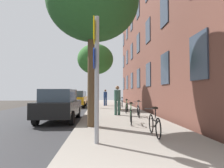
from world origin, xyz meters
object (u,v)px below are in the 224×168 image
object	(u,v)px
sign_post	(96,69)
tree_far	(95,60)
bicycle_5	(122,103)
bicycle_4	(119,105)
car_2	(79,97)
car_1	(77,99)
bicycle_0	(154,124)
bicycle_2	(138,110)
car_0	(60,105)
pedestrian_1	(105,96)
traffic_light	(96,82)
tree_near	(93,3)
bicycle_3	(127,107)
pedestrian_0	(117,98)
bicycle_1	(131,115)

from	to	relation	value
sign_post	tree_far	distance (m)	12.21
tree_far	bicycle_5	xyz separation A→B (m)	(2.45, 0.80, -3.89)
bicycle_4	car_2	world-z (taller)	car_2
bicycle_4	car_1	distance (m)	5.69
bicycle_0	bicycle_2	distance (m)	4.82
bicycle_5	car_1	world-z (taller)	car_1
car_0	bicycle_0	bearing A→B (deg)	-48.01
bicycle_4	pedestrian_1	size ratio (longest dim) A/B	1.00
traffic_light	car_1	size ratio (longest dim) A/B	0.91
tree_near	bicycle_3	world-z (taller)	tree_near
pedestrian_0	pedestrian_1	world-z (taller)	pedestrian_0
bicycle_1	car_2	distance (m)	18.04
tree_near	bicycle_5	bearing A→B (deg)	76.90
traffic_light	car_2	bearing A→B (deg)	117.41
bicycle_4	bicycle_5	xyz separation A→B (m)	(0.51, 2.40, -0.01)
bicycle_0	bicycle_2	size ratio (longest dim) A/B	0.95
bicycle_5	bicycle_2	bearing A→B (deg)	-89.34
bicycle_0	pedestrian_0	distance (m)	5.77
tree_far	car_2	distance (m)	9.75
tree_near	car_0	bearing A→B (deg)	127.03
bicycle_0	bicycle_4	distance (m)	9.60
bicycle_2	tree_far	bearing A→B (deg)	111.56
bicycle_2	bicycle_5	distance (m)	7.20
bicycle_2	car_2	xyz separation A→B (m)	(-4.80, 15.19, 0.36)
bicycle_0	bicycle_1	xyz separation A→B (m)	(-0.36, 2.40, 0.01)
sign_post	tree_near	world-z (taller)	tree_near
bicycle_2	pedestrian_1	size ratio (longest dim) A/B	1.01
bicycle_0	bicycle_4	world-z (taller)	bicycle_4
traffic_light	pedestrian_1	size ratio (longest dim) A/B	2.17
tree_far	pedestrian_1	xyz separation A→B (m)	(0.97, 3.05, -3.30)
bicycle_3	bicycle_5	world-z (taller)	bicycle_5
car_0	bicycle_3	bearing A→B (deg)	37.84
tree_far	bicycle_3	distance (m)	6.00
traffic_light	pedestrian_0	size ratio (longest dim) A/B	2.05
sign_post	tree_near	xyz separation A→B (m)	(-0.18, 2.65, 3.01)
bicycle_4	pedestrian_0	xyz separation A→B (m)	(-0.50, -3.90, 0.63)
bicycle_4	pedestrian_0	bearing A→B (deg)	-97.26
tree_near	bicycle_1	bearing A→B (deg)	18.82
tree_far	car_1	world-z (taller)	tree_far
bicycle_5	car_0	size ratio (longest dim) A/B	0.40
bicycle_4	pedestrian_1	bearing A→B (deg)	101.73
pedestrian_1	car_1	world-z (taller)	pedestrian_1
sign_post	bicycle_2	size ratio (longest dim) A/B	2.04
sign_post	pedestrian_0	distance (m)	6.68
bicycle_1	pedestrian_1	xyz separation A→B (m)	(-0.75, 11.84, 0.58)
traffic_light	car_2	size ratio (longest dim) A/B	0.86
car_2	car_0	bearing A→B (deg)	-87.84
car_2	bicycle_4	bearing A→B (deg)	-67.96
traffic_light	car_0	world-z (taller)	traffic_light
tree_far	bicycle_5	distance (m)	4.66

